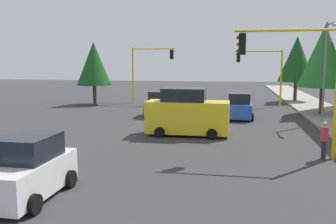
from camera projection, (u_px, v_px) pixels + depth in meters
ground_plane at (186, 129)px, 23.46m from camera, size 120.00×120.00×0.00m
lane_arrow_near at (57, 184)px, 12.79m from camera, size 2.40×1.10×1.10m
traffic_signal_far_right at (149, 64)px, 37.58m from camera, size 0.36×4.59×5.80m
traffic_signal_near_left at (296, 66)px, 16.03m from camera, size 0.36×4.59×5.81m
traffic_signal_far_left at (262, 66)px, 35.55m from camera, size 0.36×4.59×5.49m
street_lamp_curbside at (327, 61)px, 24.73m from camera, size 2.15×0.28×7.00m
tree_opposite_side at (94, 64)px, 36.58m from camera, size 3.48×3.48×6.32m
tree_roadside_mid at (324, 56)px, 28.81m from camera, size 3.99×3.99×7.27m
tree_roadside_far at (297, 59)px, 38.66m from camera, size 3.87×3.87×7.05m
delivery_van_yellow at (187, 114)px, 21.28m from camera, size 2.22×4.80×2.77m
car_orange at (159, 105)px, 29.20m from camera, size 3.83×1.95×1.98m
car_white at (28, 170)px, 11.44m from camera, size 3.71×2.01×1.98m
car_blue at (239, 107)px, 27.60m from camera, size 3.61×2.10×1.98m
pedestrian_crossing at (324, 139)px, 15.93m from camera, size 0.40×0.24×1.70m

